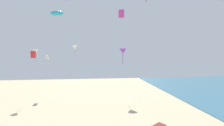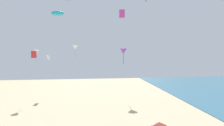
{
  "view_description": "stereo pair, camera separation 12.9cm",
  "coord_description": "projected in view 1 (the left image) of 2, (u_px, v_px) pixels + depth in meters",
  "views": [
    {
      "loc": [
        3.11,
        -8.55,
        9.27
      ],
      "look_at": [
        6.23,
        14.91,
        7.72
      ],
      "focal_mm": 36.43,
      "sensor_mm": 36.0,
      "label": 1
    },
    {
      "loc": [
        3.23,
        -8.57,
        9.27
      ],
      "look_at": [
        6.23,
        14.91,
        7.72
      ],
      "focal_mm": 36.43,
      "sensor_mm": 36.0,
      "label": 2
    }
  ],
  "objects": [
    {
      "name": "kite_cyan_parafoil",
      "position": [
        57.0,
        13.0,
        42.12
      ],
      "size": [
        2.37,
        0.66,
        0.92
      ],
      "color": "#2DB7CC"
    },
    {
      "name": "kite_purple_delta",
      "position": [
        123.0,
        51.0,
        44.65
      ],
      "size": [
        1.35,
        1.35,
        3.08
      ],
      "color": "purple"
    },
    {
      "name": "kite_white_box",
      "position": [
        47.0,
        57.0,
        46.67
      ],
      "size": [
        0.59,
        0.59,
        0.93
      ],
      "color": "white"
    },
    {
      "name": "kite_magenta_box",
      "position": [
        121.0,
        14.0,
        44.71
      ],
      "size": [
        0.98,
        0.98,
        1.55
      ],
      "color": "#DB3D9E"
    },
    {
      "name": "kite_red_box",
      "position": [
        33.0,
        54.0,
        35.42
      ],
      "size": [
        0.7,
        0.7,
        1.1
      ],
      "color": "red"
    },
    {
      "name": "kite_white_delta_2",
      "position": [
        75.0,
        47.0,
        34.9
      ],
      "size": [
        0.83,
        0.83,
        1.88
      ],
      "color": "white"
    },
    {
      "name": "kite_white_delta_3",
      "position": [
        36.0,
        52.0,
        42.99
      ],
      "size": [
        1.04,
        1.04,
        2.37
      ],
      "color": "white"
    }
  ]
}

